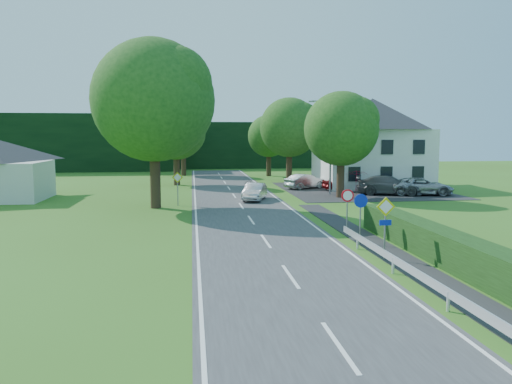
{
  "coord_description": "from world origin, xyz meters",
  "views": [
    {
      "loc": [
        -3.45,
        -11.13,
        5.09
      ],
      "look_at": [
        0.48,
        19.43,
        1.55
      ],
      "focal_mm": 35.0,
      "sensor_mm": 36.0,
      "label": 1
    }
  ],
  "objects": [
    {
      "name": "parked_car_silver_b",
      "position": [
        15.71,
        28.59,
        0.77
      ],
      "size": [
        5.67,
        3.49,
        1.47
      ],
      "primitive_type": "imported",
      "rotation": [
        0.0,
        0.0,
        1.36
      ],
      "color": "#98999F",
      "rests_on": "parking_pad"
    },
    {
      "name": "tree_left_far",
      "position": [
        -5.0,
        40.0,
        4.29
      ],
      "size": [
        7.0,
        7.0,
        8.58
      ],
      "primitive_type": null,
      "color": "#1B4815",
      "rests_on": "ground"
    },
    {
      "name": "ground",
      "position": [
        0.0,
        0.0,
        0.0
      ],
      "size": [
        160.0,
        160.0,
        0.0
      ],
      "primitive_type": "plane",
      "color": "#385F1B",
      "rests_on": "ground"
    },
    {
      "name": "parasol",
      "position": [
        11.12,
        31.77,
        1.0
      ],
      "size": [
        2.37,
        2.4,
        1.93
      ],
      "primitive_type": "imported",
      "rotation": [
        0.0,
        0.0,
        -0.13
      ],
      "color": "red",
      "rests_on": "parking_pad"
    },
    {
      "name": "motorcycle",
      "position": [
        1.8,
        34.98,
        0.5
      ],
      "size": [
        1.06,
        1.87,
        0.93
      ],
      "primitive_type": "imported",
      "rotation": [
        0.0,
        0.0,
        0.27
      ],
      "color": "black",
      "rests_on": "road"
    },
    {
      "name": "house_white",
      "position": [
        14.0,
        36.0,
        4.41
      ],
      "size": [
        10.6,
        8.4,
        8.6
      ],
      "color": "white",
      "rests_on": "ground"
    },
    {
      "name": "treeline_left",
      "position": [
        -28.0,
        62.0,
        4.0
      ],
      "size": [
        44.0,
        6.0,
        8.0
      ],
      "primitive_type": "cube",
      "color": "black",
      "rests_on": "ground"
    },
    {
      "name": "tree_right_mid",
      "position": [
        8.5,
        28.0,
        4.29
      ],
      "size": [
        7.0,
        7.0,
        8.58
      ],
      "primitive_type": null,
      "color": "#1B4815",
      "rests_on": "ground"
    },
    {
      "name": "moving_car",
      "position": [
        1.34,
        27.01,
        0.7
      ],
      "size": [
        2.48,
        4.21,
        1.31
      ],
      "primitive_type": "imported",
      "rotation": [
        0.0,
        0.0,
        -0.29
      ],
      "color": "#B4B4B9",
      "rests_on": "road"
    },
    {
      "name": "treeline_right",
      "position": [
        8.0,
        66.0,
        3.5
      ],
      "size": [
        30.0,
        5.0,
        7.0
      ],
      "primitive_type": "cube",
      "color": "black",
      "rests_on": "ground"
    },
    {
      "name": "tree_left_back",
      "position": [
        -4.5,
        52.0,
        4.04
      ],
      "size": [
        6.6,
        6.6,
        8.07
      ],
      "primitive_type": null,
      "color": "#1B4815",
      "rests_on": "ground"
    },
    {
      "name": "line_edge_right",
      "position": [
        3.25,
        20.0,
        0.04
      ],
      "size": [
        0.12,
        80.0,
        0.01
      ],
      "primitive_type": "cube",
      "color": "white",
      "rests_on": "road"
    },
    {
      "name": "sign_priority_left",
      "position": [
        -4.5,
        24.98,
        1.72
      ],
      "size": [
        0.78,
        0.09,
        2.44
      ],
      "color": "gray",
      "rests_on": "ground"
    },
    {
      "name": "footpath",
      "position": [
        4.95,
        2.0,
        0.02
      ],
      "size": [
        1.5,
        44.0,
        0.04
      ],
      "primitive_type": "cube",
      "color": "#28272A",
      "rests_on": "ground"
    },
    {
      "name": "parking_pad",
      "position": [
        12.0,
        33.0,
        0.02
      ],
      "size": [
        14.0,
        16.0,
        0.04
      ],
      "primitive_type": "cube",
      "color": "#28272A",
      "rests_on": "ground"
    },
    {
      "name": "road",
      "position": [
        0.0,
        20.0,
        0.02
      ],
      "size": [
        7.0,
        80.0,
        0.04
      ],
      "primitive_type": "cube",
      "color": "#3A3A3D",
      "rests_on": "ground"
    },
    {
      "name": "line_edge_left",
      "position": [
        -3.25,
        20.0,
        0.04
      ],
      "size": [
        0.12,
        80.0,
        0.01
      ],
      "primitive_type": "cube",
      "color": "white",
      "rests_on": "road"
    },
    {
      "name": "sign_roundabout",
      "position": [
        4.3,
        10.98,
        1.67
      ],
      "size": [
        0.64,
        0.08,
        2.37
      ],
      "color": "gray",
      "rests_on": "ground"
    },
    {
      "name": "parked_car_grey",
      "position": [
        13.14,
        29.17,
        0.84
      ],
      "size": [
        5.94,
        3.96,
        1.6
      ],
      "primitive_type": "imported",
      "rotation": [
        0.0,
        0.0,
        1.23
      ],
      "color": "#4C4D51",
      "rests_on": "parking_pad"
    },
    {
      "name": "streetlight",
      "position": [
        8.06,
        30.0,
        4.46
      ],
      "size": [
        2.03,
        0.18,
        8.0
      ],
      "color": "gray",
      "rests_on": "ground"
    },
    {
      "name": "tree_right_far",
      "position": [
        7.0,
        42.0,
        4.54
      ],
      "size": [
        7.4,
        7.4,
        9.09
      ],
      "primitive_type": null,
      "color": "#1B4815",
      "rests_on": "ground"
    },
    {
      "name": "sign_speed_limit",
      "position": [
        4.3,
        12.97,
        1.77
      ],
      "size": [
        0.64,
        0.11,
        2.37
      ],
      "color": "gray",
      "rests_on": "ground"
    },
    {
      "name": "tree_right_back",
      "position": [
        6.0,
        50.0,
        3.78
      ],
      "size": [
        6.2,
        6.2,
        7.56
      ],
      "primitive_type": null,
      "color": "#1B4815",
      "rests_on": "ground"
    },
    {
      "name": "line_centre",
      "position": [
        0.0,
        20.0,
        0.04
      ],
      "size": [
        0.12,
        80.0,
        0.01
      ],
      "primitive_type": null,
      "color": "white",
      "rests_on": "road"
    },
    {
      "name": "tree_main",
      "position": [
        -6.0,
        24.0,
        5.82
      ],
      "size": [
        9.4,
        9.4,
        11.64
      ],
      "primitive_type": null,
      "color": "#1B4815",
      "rests_on": "ground"
    },
    {
      "name": "parked_car_silver_a",
      "position": [
        7.14,
        34.72,
        0.73
      ],
      "size": [
        4.35,
        3.26,
        1.37
      ],
      "primitive_type": "imported",
      "rotation": [
        0.0,
        0.0,
        2.07
      ],
      "color": "#9FA0A3",
      "rests_on": "parking_pad"
    },
    {
      "name": "sign_priority_right",
      "position": [
        4.3,
        7.98,
        1.8
      ],
      "size": [
        0.78,
        0.09,
        2.59
      ],
      "color": "gray",
      "rests_on": "ground"
    },
    {
      "name": "parked_car_red",
      "position": [
        10.38,
        33.0,
        0.72
      ],
      "size": [
        4.18,
        2.15,
        1.36
      ],
      "primitive_type": "imported",
      "rotation": [
        0.0,
        0.0,
        1.71
      ],
      "color": "maroon",
      "rests_on": "parking_pad"
    }
  ]
}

